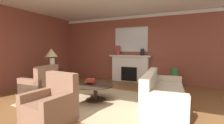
# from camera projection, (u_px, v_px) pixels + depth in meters

# --- Properties ---
(ground_plane) EXTENTS (9.16, 9.16, 0.00)m
(ground_plane) POSITION_uv_depth(u_px,v_px,m) (102.00, 102.00, 4.13)
(ground_plane) COLOR brown
(wall_fireplace) EXTENTS (7.64, 0.12, 2.88)m
(wall_fireplace) POSITION_uv_depth(u_px,v_px,m) (135.00, 49.00, 6.78)
(wall_fireplace) COLOR brown
(wall_fireplace) RESTS_ON ground_plane
(wall_window) EXTENTS (0.12, 6.59, 2.88)m
(wall_window) POSITION_uv_depth(u_px,v_px,m) (21.00, 49.00, 5.76)
(wall_window) COLOR brown
(wall_window) RESTS_ON ground_plane
(crown_moulding) EXTENTS (7.64, 0.08, 0.12)m
(crown_moulding) POSITION_uv_depth(u_px,v_px,m) (135.00, 17.00, 6.59)
(crown_moulding) COLOR white
(area_rug) EXTENTS (3.52, 2.51, 0.01)m
(area_rug) POSITION_uv_depth(u_px,v_px,m) (96.00, 100.00, 4.31)
(area_rug) COLOR tan
(area_rug) RESTS_ON ground_plane
(fireplace) EXTENTS (1.80, 0.35, 1.16)m
(fireplace) POSITION_uv_depth(u_px,v_px,m) (130.00, 69.00, 6.72)
(fireplace) COLOR white
(fireplace) RESTS_ON ground_plane
(mantel_mirror) EXTENTS (1.47, 0.04, 1.06)m
(mantel_mirror) POSITION_uv_depth(u_px,v_px,m) (131.00, 40.00, 6.72)
(mantel_mirror) COLOR silver
(sofa) EXTENTS (1.05, 2.16, 0.85)m
(sofa) POSITION_uv_depth(u_px,v_px,m) (162.00, 95.00, 3.81)
(sofa) COLOR beige
(sofa) RESTS_ON ground_plane
(armchair_near_window) EXTENTS (0.85, 0.85, 0.95)m
(armchair_near_window) POSITION_uv_depth(u_px,v_px,m) (40.00, 86.00, 4.62)
(armchair_near_window) COLOR brown
(armchair_near_window) RESTS_ON ground_plane
(armchair_facing_fireplace) EXTENTS (0.88, 0.88, 0.95)m
(armchair_facing_fireplace) POSITION_uv_depth(u_px,v_px,m) (51.00, 107.00, 3.00)
(armchair_facing_fireplace) COLOR brown
(armchair_facing_fireplace) RESTS_ON ground_plane
(coffee_table) EXTENTS (1.00, 1.00, 0.45)m
(coffee_table) POSITION_uv_depth(u_px,v_px,m) (96.00, 88.00, 4.28)
(coffee_table) COLOR #2D2319
(coffee_table) RESTS_ON ground_plane
(side_table) EXTENTS (0.56, 0.56, 0.70)m
(side_table) POSITION_uv_depth(u_px,v_px,m) (52.00, 77.00, 5.59)
(side_table) COLOR #2D2319
(side_table) RESTS_ON ground_plane
(table_lamp) EXTENTS (0.44, 0.44, 0.75)m
(table_lamp) POSITION_uv_depth(u_px,v_px,m) (51.00, 55.00, 5.52)
(table_lamp) COLOR black
(table_lamp) RESTS_ON side_table
(vase_mantel_right) EXTENTS (0.16, 0.16, 0.28)m
(vase_mantel_right) POSITION_uv_depth(u_px,v_px,m) (142.00, 52.00, 6.39)
(vase_mantel_right) COLOR black
(vase_mantel_right) RESTS_ON fireplace
(vase_tall_corner) EXTENTS (0.26, 0.26, 0.73)m
(vase_tall_corner) POSITION_uv_depth(u_px,v_px,m) (174.00, 78.00, 5.72)
(vase_tall_corner) COLOR #33703D
(vase_tall_corner) RESTS_ON ground_plane
(vase_on_side_table) EXTENTS (0.17, 0.17, 0.42)m
(vase_on_side_table) POSITION_uv_depth(u_px,v_px,m) (52.00, 64.00, 5.37)
(vase_on_side_table) COLOR beige
(vase_on_side_table) RESTS_ON side_table
(vase_mantel_left) EXTENTS (0.19, 0.19, 0.41)m
(vase_mantel_left) POSITION_uv_depth(u_px,v_px,m) (118.00, 50.00, 6.84)
(vase_mantel_left) COLOR #9E3328
(vase_mantel_left) RESTS_ON fireplace
(book_red_cover) EXTENTS (0.22, 0.19, 0.05)m
(book_red_cover) POSITION_uv_depth(u_px,v_px,m) (92.00, 82.00, 4.42)
(book_red_cover) COLOR maroon
(book_red_cover) RESTS_ON coffee_table
(book_art_folio) EXTENTS (0.30, 0.26, 0.06)m
(book_art_folio) POSITION_uv_depth(u_px,v_px,m) (90.00, 81.00, 4.30)
(book_art_folio) COLOR maroon
(book_art_folio) RESTS_ON coffee_table
(book_small_novel) EXTENTS (0.28, 0.24, 0.04)m
(book_small_novel) POSITION_uv_depth(u_px,v_px,m) (91.00, 79.00, 4.31)
(book_small_novel) COLOR maroon
(book_small_novel) RESTS_ON coffee_table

